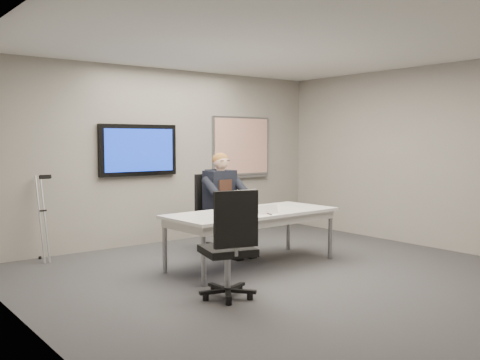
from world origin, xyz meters
TOP-DOWN VIEW (x-y plane):
  - floor at (0.00, 0.00)m, footprint 6.00×6.00m
  - ceiling at (0.00, 0.00)m, footprint 6.00×6.00m
  - wall_back at (0.00, 3.00)m, footprint 6.00×0.02m
  - wall_left at (-3.00, 0.00)m, footprint 0.02×6.00m
  - wall_right at (3.00, 0.00)m, footprint 0.02×6.00m
  - conference_table at (0.05, 0.82)m, footprint 2.38×1.07m
  - tv_display at (-0.50, 2.95)m, footprint 1.30×0.09m
  - whiteboard at (1.55, 2.97)m, footprint 1.25×0.08m
  - office_chair_far at (0.19, 1.84)m, footprint 0.68×0.68m
  - office_chair_near at (-1.10, -0.21)m, footprint 0.68×0.68m
  - seated_person at (0.20, 1.57)m, footprint 0.48×0.81m
  - crutch at (-2.05, 2.76)m, footprint 0.24×0.71m
  - laptop at (0.16, 1.04)m, footprint 0.38×0.35m
  - name_tent at (0.06, 0.54)m, footprint 0.28×0.13m
  - pen at (0.03, 0.45)m, footprint 0.05×0.15m

SIDE VIEW (x-z plane):
  - floor at x=0.00m, z-range -0.01..0.01m
  - office_chair_far at x=0.19m, z-range -0.22..0.94m
  - office_chair_near at x=-1.10m, z-range -0.22..0.94m
  - seated_person at x=0.20m, z-range -0.14..1.33m
  - crutch at x=-2.05m, z-range -0.03..1.25m
  - conference_table at x=0.05m, z-range 0.28..1.00m
  - pen at x=0.03m, z-range 0.72..0.73m
  - name_tent at x=0.06m, z-range 0.72..0.83m
  - laptop at x=0.16m, z-range 0.66..0.92m
  - wall_back at x=0.00m, z-range 0.00..2.80m
  - wall_left at x=-3.00m, z-range 0.00..2.80m
  - wall_right at x=3.00m, z-range 0.00..2.80m
  - tv_display at x=-0.50m, z-range 1.10..1.90m
  - whiteboard at x=1.55m, z-range 0.98..2.08m
  - ceiling at x=0.00m, z-range 2.79..2.81m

